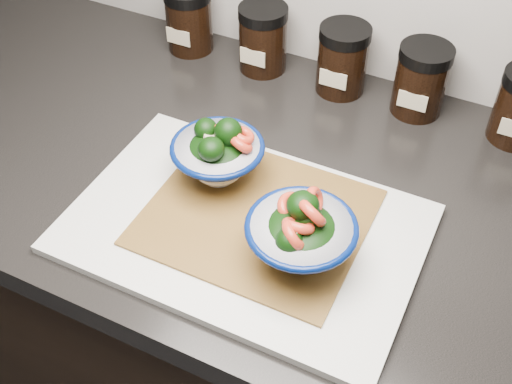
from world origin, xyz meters
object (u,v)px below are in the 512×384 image
at_px(spice_jar_a, 189,19).
at_px(cutting_board, 244,228).
at_px(spice_jar_c, 343,59).
at_px(bowl_right, 301,235).
at_px(bowl_left, 218,155).
at_px(spice_jar_b, 263,38).
at_px(spice_jar_d, 421,80).

bearing_deg(spice_jar_a, cutting_board, -51.00).
height_order(spice_jar_a, spice_jar_c, same).
xyz_separation_m(cutting_board, spice_jar_c, (-0.00, 0.35, 0.05)).
bearing_deg(bowl_right, bowl_left, 151.51).
bearing_deg(bowl_left, spice_jar_b, 104.01).
bearing_deg(spice_jar_a, spice_jar_d, 0.00).
bearing_deg(spice_jar_b, cutting_board, -67.95).
xyz_separation_m(spice_jar_a, spice_jar_b, (0.14, 0.00, 0.00)).
bearing_deg(spice_jar_a, bowl_left, -53.38).
height_order(spice_jar_b, spice_jar_d, same).
bearing_deg(spice_jar_c, bowl_right, -76.79).
xyz_separation_m(cutting_board, spice_jar_b, (-0.14, 0.35, 0.05)).
height_order(bowl_right, spice_jar_b, bowl_right).
relative_size(cutting_board, spice_jar_a, 3.98).
relative_size(bowl_left, spice_jar_d, 1.13).
relative_size(bowl_right, spice_jar_c, 1.19).
bearing_deg(spice_jar_b, bowl_right, -58.48).
xyz_separation_m(bowl_left, spice_jar_a, (-0.21, 0.29, 0.00)).
bearing_deg(cutting_board, bowl_right, -14.25).
bearing_deg(spice_jar_a, spice_jar_c, 0.00).
relative_size(spice_jar_b, spice_jar_c, 1.00).
bearing_deg(cutting_board, bowl_left, 138.08).
bearing_deg(bowl_left, spice_jar_d, 55.54).
distance_m(bowl_right, spice_jar_a, 0.52).
distance_m(spice_jar_c, spice_jar_d, 0.13).
bearing_deg(spice_jar_a, spice_jar_b, 0.00).
relative_size(bowl_right, spice_jar_d, 1.19).
distance_m(spice_jar_b, spice_jar_c, 0.14).
height_order(bowl_right, spice_jar_c, bowl_right).
bearing_deg(bowl_right, spice_jar_b, 121.52).
bearing_deg(spice_jar_d, bowl_left, -124.46).
relative_size(cutting_board, spice_jar_d, 3.98).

